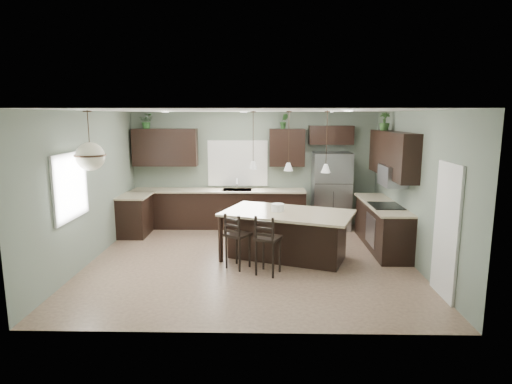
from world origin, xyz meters
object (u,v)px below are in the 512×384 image
object	(u,v)px
refrigerator	(331,191)
bar_stool_left	(238,241)
plant_back_left	(147,121)
bar_stool_center	(268,245)
kitchen_island	(287,236)
serving_dish	(278,207)

from	to	relation	value
refrigerator	bar_stool_left	distance (m)	3.52
refrigerator	plant_back_left	world-z (taller)	plant_back_left
bar_stool_center	bar_stool_left	bearing A→B (deg)	175.08
refrigerator	kitchen_island	xyz separation A→B (m)	(-1.16, -2.30, -0.46)
serving_dish	bar_stool_center	distance (m)	1.00
bar_stool_left	bar_stool_center	size ratio (longest dim) A/B	0.96
serving_dish	bar_stool_left	bearing A→B (deg)	-141.43
kitchen_island	serving_dish	bearing A→B (deg)	-180.00
refrigerator	kitchen_island	world-z (taller)	refrigerator
kitchen_island	bar_stool_left	distance (m)	1.04
serving_dish	bar_stool_left	xyz separation A→B (m)	(-0.72, -0.58, -0.49)
refrigerator	bar_stool_center	world-z (taller)	refrigerator
refrigerator	bar_stool_left	xyz separation A→B (m)	(-2.07, -2.81, -0.42)
kitchen_island	plant_back_left	bearing A→B (deg)	163.30
plant_back_left	refrigerator	bearing A→B (deg)	-1.86
bar_stool_center	plant_back_left	xyz separation A→B (m)	(-2.90, 3.25, 2.05)
serving_dish	bar_stool_center	size ratio (longest dim) A/B	0.23
serving_dish	bar_stool_left	size ratio (longest dim) A/B	0.24
kitchen_island	bar_stool_center	xyz separation A→B (m)	(-0.37, -0.80, 0.07)
refrigerator	kitchen_island	bearing A→B (deg)	-116.80
plant_back_left	kitchen_island	bearing A→B (deg)	-36.81
serving_dish	bar_stool_left	distance (m)	1.04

